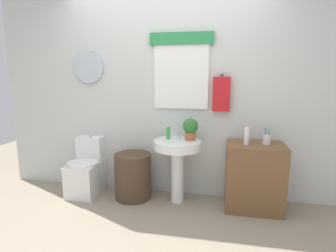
# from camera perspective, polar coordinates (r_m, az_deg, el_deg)

# --- Properties ---
(ground_plane) EXTENTS (8.00, 8.00, 0.00)m
(ground_plane) POSITION_cam_1_polar(r_m,az_deg,el_deg) (2.76, -5.31, -22.61)
(ground_plane) COLOR gray
(back_wall) EXTENTS (4.40, 0.18, 2.60)m
(back_wall) POSITION_cam_1_polar(r_m,az_deg,el_deg) (3.43, -0.15, 7.22)
(back_wall) COLOR silver
(back_wall) RESTS_ON ground_plane
(toilet) EXTENTS (0.38, 0.51, 0.73)m
(toilet) POSITION_cam_1_polar(r_m,az_deg,el_deg) (3.73, -16.55, -9.05)
(toilet) COLOR white
(toilet) RESTS_ON ground_plane
(laundry_hamper) EXTENTS (0.45, 0.45, 0.56)m
(laundry_hamper) POSITION_cam_1_polar(r_m,az_deg,el_deg) (3.46, -7.32, -10.28)
(laundry_hamper) COLOR #4C3828
(laundry_hamper) RESTS_ON ground_plane
(pedestal_sink) EXTENTS (0.56, 0.56, 0.76)m
(pedestal_sink) POSITION_cam_1_polar(r_m,az_deg,el_deg) (3.23, 1.99, -6.02)
(pedestal_sink) COLOR white
(pedestal_sink) RESTS_ON ground_plane
(faucet) EXTENTS (0.03, 0.03, 0.10)m
(faucet) POSITION_cam_1_polar(r_m,az_deg,el_deg) (3.29, 2.36, -1.71)
(faucet) COLOR silver
(faucet) RESTS_ON pedestal_sink
(wooden_cabinet) EXTENTS (0.63, 0.44, 0.76)m
(wooden_cabinet) POSITION_cam_1_polar(r_m,az_deg,el_deg) (3.28, 17.52, -10.06)
(wooden_cabinet) COLOR brown
(wooden_cabinet) RESTS_ON ground_plane
(soap_bottle) EXTENTS (0.05, 0.05, 0.15)m
(soap_bottle) POSITION_cam_1_polar(r_m,az_deg,el_deg) (3.24, 0.07, -1.48)
(soap_bottle) COLOR green
(soap_bottle) RESTS_ON pedestal_sink
(potted_plant) EXTENTS (0.18, 0.18, 0.26)m
(potted_plant) POSITION_cam_1_polar(r_m,az_deg,el_deg) (3.20, 4.68, -0.43)
(potted_plant) COLOR #AD5B38
(potted_plant) RESTS_ON pedestal_sink
(lotion_bottle) EXTENTS (0.05, 0.05, 0.19)m
(lotion_bottle) POSITION_cam_1_polar(r_m,az_deg,el_deg) (3.10, 16.07, -1.99)
(lotion_bottle) COLOR white
(lotion_bottle) RESTS_ON wooden_cabinet
(toothbrush_cup) EXTENTS (0.08, 0.08, 0.19)m
(toothbrush_cup) POSITION_cam_1_polar(r_m,az_deg,el_deg) (3.19, 19.88, -2.68)
(toothbrush_cup) COLOR silver
(toothbrush_cup) RESTS_ON wooden_cabinet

